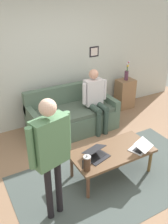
# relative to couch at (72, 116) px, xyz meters

# --- Properties ---
(ground_plane) EXTENTS (7.68, 7.68, 0.00)m
(ground_plane) POSITION_rel_couch_xyz_m (0.21, 1.58, -0.31)
(ground_plane) COLOR #926E53
(area_rug) EXTENTS (3.11, 1.71, 0.01)m
(area_rug) POSITION_rel_couch_xyz_m (0.09, 1.66, -0.30)
(area_rug) COLOR #46504E
(area_rug) RESTS_ON ground_plane
(back_wall) EXTENTS (7.04, 0.11, 2.70)m
(back_wall) POSITION_rel_couch_xyz_m (0.21, -0.62, 1.04)
(back_wall) COLOR silver
(back_wall) RESTS_ON ground_plane
(couch) EXTENTS (1.77, 0.86, 0.88)m
(couch) POSITION_rel_couch_xyz_m (0.00, 0.00, 0.00)
(couch) COLOR #526958
(couch) RESTS_ON ground_plane
(coffee_table) EXTENTS (1.28, 0.64, 0.45)m
(coffee_table) POSITION_rel_couch_xyz_m (0.09, 1.56, 0.10)
(coffee_table) COLOR brown
(coffee_table) RESTS_ON ground_plane
(laptop_left) EXTENTS (0.40, 0.37, 0.15)m
(laptop_left) POSITION_rel_couch_xyz_m (0.38, 1.56, 0.19)
(laptop_left) COLOR #28282D
(laptop_left) RESTS_ON coffee_table
(laptop_center) EXTENTS (0.37, 0.37, 0.16)m
(laptop_center) POSITION_rel_couch_xyz_m (-0.30, 1.75, 0.19)
(laptop_center) COLOR silver
(laptop_center) RESTS_ON coffee_table
(french_press) EXTENTS (0.12, 0.10, 0.25)m
(french_press) POSITION_rel_couch_xyz_m (0.64, 1.74, 0.25)
(french_press) COLOR #4C3323
(french_press) RESTS_ON coffee_table
(side_shelf) EXTENTS (0.42, 0.32, 0.72)m
(side_shelf) POSITION_rel_couch_xyz_m (-1.61, -0.31, 0.05)
(side_shelf) COLOR #8E6747
(side_shelf) RESTS_ON ground_plane
(flower_vase) EXTENTS (0.11, 0.10, 0.46)m
(flower_vase) POSITION_rel_couch_xyz_m (-1.61, -0.31, 0.59)
(flower_vase) COLOR #5A3149
(flower_vase) RESTS_ON side_shelf
(person_standing) EXTENTS (0.58, 0.28, 1.67)m
(person_standing) POSITION_rel_couch_xyz_m (1.18, 1.84, 0.76)
(person_standing) COLOR black
(person_standing) RESTS_ON ground_plane
(person_seated) EXTENTS (0.55, 0.51, 1.28)m
(person_seated) POSITION_rel_couch_xyz_m (-0.42, 0.23, 0.42)
(person_seated) COLOR #364941
(person_seated) RESTS_ON ground_plane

